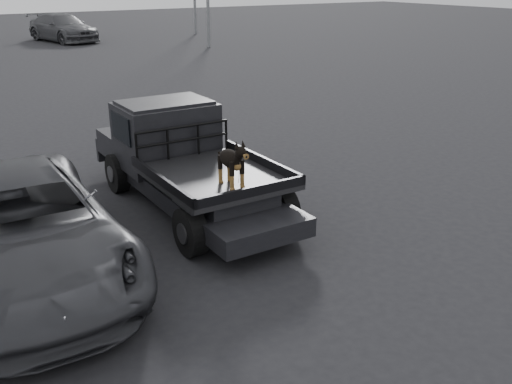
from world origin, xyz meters
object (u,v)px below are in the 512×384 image
flatbed_ute (190,184)px  parked_suv (20,229)px  dog (231,163)px  distant_car_b (63,28)px

flatbed_ute → parked_suv: bearing=-161.0°
dog → parked_suv: (-3.06, 0.49, -0.55)m
parked_suv → distant_car_b: distant_car_b is taller
flatbed_ute → dog: 1.76m
dog → parked_suv: size_ratio=0.14×
flatbed_ute → parked_suv: size_ratio=1.02×
dog → distant_car_b: 30.67m
dog → distant_car_b: bearing=80.0°
distant_car_b → flatbed_ute: bearing=-113.9°
dog → parked_suv: dog is taller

